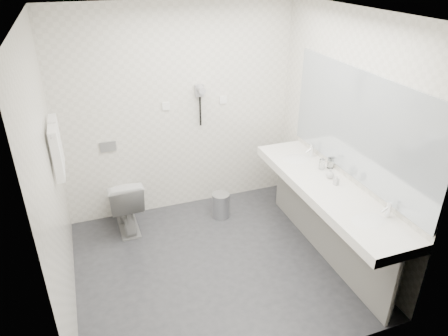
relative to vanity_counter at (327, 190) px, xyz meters
name	(u,v)px	position (x,y,z in m)	size (l,w,h in m)	color
floor	(215,265)	(-1.12, 0.20, -0.80)	(2.80, 2.80, 0.00)	#2E2F34
ceiling	(212,13)	(-1.12, 0.20, 1.70)	(2.80, 2.80, 0.00)	white
wall_back	(179,113)	(-1.12, 1.50, 0.45)	(2.80, 2.80, 0.00)	white
wall_front	(278,241)	(-1.12, -1.10, 0.45)	(2.80, 2.80, 0.00)	white
wall_left	(51,184)	(-2.52, 0.20, 0.45)	(2.60, 2.60, 0.00)	white
wall_right	(345,138)	(0.27, 0.20, 0.45)	(2.60, 2.60, 0.00)	white
vanity_counter	(327,190)	(0.00, 0.00, 0.00)	(0.55, 2.20, 0.10)	white
vanity_panel	(324,224)	(0.02, 0.00, -0.42)	(0.03, 2.15, 0.75)	gray
vanity_post_near	(394,291)	(0.05, -1.04, -0.42)	(0.06, 0.06, 0.75)	silver
vanity_post_far	(282,179)	(0.05, 1.04, -0.42)	(0.06, 0.06, 0.75)	silver
mirror	(358,126)	(0.26, 0.00, 0.65)	(0.02, 2.20, 1.05)	#B2BCC6
basin_near	(368,222)	(0.00, -0.65, 0.04)	(0.40, 0.31, 0.05)	white
basin_far	(296,160)	(0.00, 0.65, 0.04)	(0.40, 0.31, 0.05)	white
faucet_near	(389,209)	(0.19, -0.65, 0.12)	(0.04, 0.04, 0.15)	silver
faucet_far	(312,150)	(0.19, 0.65, 0.12)	(0.04, 0.04, 0.15)	silver
soap_bottle_a	(336,180)	(0.09, -0.01, 0.10)	(0.05, 0.05, 0.10)	beige
soap_bottle_b	(330,174)	(0.11, 0.13, 0.10)	(0.08, 0.08, 0.10)	beige
glass_left	(330,163)	(0.23, 0.32, 0.11)	(0.07, 0.07, 0.12)	silver
glass_right	(322,164)	(0.14, 0.34, 0.11)	(0.06, 0.06, 0.11)	silver
toilet	(125,202)	(-1.89, 1.21, -0.46)	(0.39, 0.68, 0.69)	white
flush_plate	(108,147)	(-1.98, 1.49, 0.15)	(0.18, 0.02, 0.12)	#B2B5BA
pedal_bin	(221,206)	(-0.76, 1.05, -0.65)	(0.21, 0.21, 0.30)	#B2B5BA
bin_lid	(221,195)	(-0.76, 1.05, -0.49)	(0.21, 0.21, 0.01)	#B2B5BA
towel_rail	(51,125)	(-2.47, 0.75, 0.75)	(0.02, 0.02, 0.62)	silver
towel_near	(57,154)	(-2.46, 0.61, 0.53)	(0.07, 0.24, 0.48)	white
towel_far	(57,142)	(-2.46, 0.89, 0.53)	(0.07, 0.24, 0.48)	white
dryer_cradle	(199,90)	(-0.88, 1.47, 0.70)	(0.10, 0.04, 0.14)	#9E9CA2
dryer_barrel	(201,90)	(-0.88, 1.40, 0.73)	(0.08, 0.08, 0.14)	#9E9CA2
dryer_cord	(200,111)	(-0.88, 1.46, 0.45)	(0.02, 0.02, 0.35)	black
switch_plate_a	(166,106)	(-1.27, 1.49, 0.55)	(0.09, 0.02, 0.09)	white
switch_plate_b	(223,100)	(-0.57, 1.49, 0.55)	(0.09, 0.02, 0.09)	white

